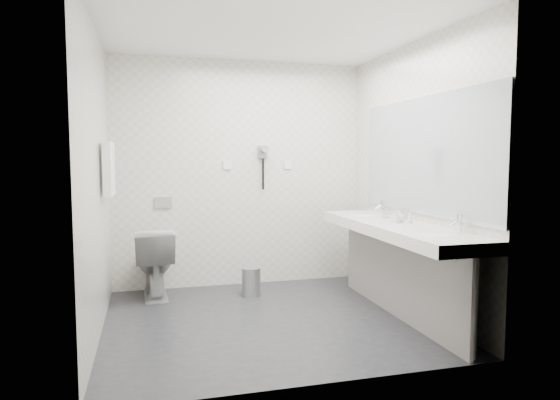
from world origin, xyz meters
name	(u,v)px	position (x,y,z in m)	size (l,w,h in m)	color
floor	(268,320)	(0.00, 0.00, 0.00)	(2.80, 2.80, 0.00)	#27272C
ceiling	(267,31)	(0.00, 0.00, 2.50)	(2.80, 2.80, 0.00)	white
wall_back	(240,174)	(0.00, 1.30, 1.25)	(2.80, 2.80, 0.00)	silver
wall_front	(318,187)	(0.00, -1.30, 1.25)	(2.80, 2.80, 0.00)	silver
wall_left	(96,181)	(-1.40, 0.00, 1.25)	(2.60, 2.60, 0.00)	silver
wall_right	(413,177)	(1.40, 0.00, 1.25)	(2.60, 2.60, 0.00)	silver
vanity_counter	(395,229)	(1.12, -0.20, 0.80)	(0.55, 2.20, 0.10)	white
vanity_panel	(397,275)	(1.15, -0.20, 0.38)	(0.03, 2.15, 0.75)	gray
vanity_post_near	(474,309)	(1.18, -1.24, 0.38)	(0.06, 0.06, 0.75)	silver
vanity_post_far	(354,254)	(1.18, 0.84, 0.38)	(0.06, 0.06, 0.75)	silver
mirror	(423,156)	(1.39, -0.20, 1.45)	(0.02, 2.20, 1.05)	#B2BCC6
basin_near	(437,236)	(1.12, -0.85, 0.83)	(0.40, 0.31, 0.05)	white
basin_far	(365,216)	(1.12, 0.45, 0.83)	(0.40, 0.31, 0.05)	white
faucet_near	(459,223)	(1.32, -0.85, 0.92)	(0.04, 0.04, 0.15)	silver
faucet_far	(382,207)	(1.32, 0.45, 0.92)	(0.04, 0.04, 0.15)	silver
soap_bottle_a	(396,217)	(1.13, -0.20, 0.91)	(0.05, 0.05, 0.12)	beige
soap_bottle_b	(400,216)	(1.21, -0.13, 0.90)	(0.08, 0.08, 0.10)	beige
soap_bottle_c	(410,217)	(1.26, -0.23, 0.91)	(0.04, 0.04, 0.12)	beige
glass_left	(403,214)	(1.34, 0.05, 0.90)	(0.05, 0.05, 0.10)	silver
glass_right	(386,213)	(1.22, 0.18, 0.90)	(0.06, 0.06, 0.10)	silver
toilet	(154,262)	(-0.96, 1.02, 0.36)	(0.40, 0.71, 0.72)	white
flush_plate	(163,203)	(-0.85, 1.29, 0.95)	(0.18, 0.02, 0.12)	#B2B5BA
pedal_bin	(251,282)	(0.01, 0.80, 0.14)	(0.20, 0.20, 0.28)	#B2B5BA
bin_lid	(251,268)	(0.01, 0.80, 0.29)	(0.20, 0.20, 0.01)	#B2B5BA
towel_rail	(107,145)	(-1.35, 0.55, 1.55)	(0.02, 0.02, 0.62)	silver
towel_near	(108,169)	(-1.34, 0.41, 1.33)	(0.07, 0.24, 0.48)	white
towel_far	(110,169)	(-1.34, 0.69, 1.33)	(0.07, 0.24, 0.48)	white
dryer_cradle	(263,152)	(0.25, 1.27, 1.50)	(0.10, 0.04, 0.14)	gray
dryer_barrel	(264,149)	(0.25, 1.20, 1.53)	(0.08, 0.08, 0.14)	gray
dryer_cord	(263,174)	(0.25, 1.26, 1.25)	(0.02, 0.02, 0.35)	black
switch_plate_a	(227,165)	(-0.15, 1.29, 1.35)	(0.09, 0.02, 0.09)	white
switch_plate_b	(288,165)	(0.55, 1.29, 1.35)	(0.09, 0.02, 0.09)	white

